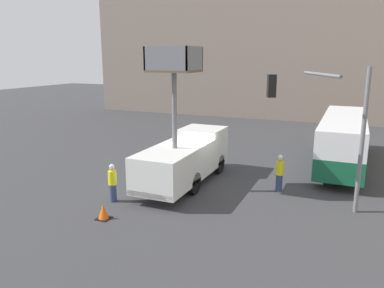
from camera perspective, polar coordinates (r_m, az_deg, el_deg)
name	(u,v)px	position (r m, az deg, el deg)	size (l,w,h in m)	color
ground_plane	(197,182)	(20.04, 0.81, -5.83)	(120.00, 120.00, 0.00)	#38383A
building_backdrop_far	(289,44)	(45.10, 14.53, 14.56)	(44.00, 10.00, 15.99)	gray
utility_truck	(185,155)	(19.40, -1.03, -1.73)	(2.32, 7.37, 6.97)	silver
city_bus	(343,137)	(24.41, 22.03, 1.01)	(2.43, 10.75, 3.03)	#145638
traffic_light_pole	(331,116)	(16.17, 20.37, 4.07)	(3.82, 3.57, 6.13)	slate
road_worker_near_truck	(113,183)	(17.55, -12.01, -5.82)	(0.38, 0.38, 1.79)	navy
road_worker_directing	(280,173)	(18.93, 13.20, -4.33)	(0.38, 0.38, 1.87)	navy
traffic_cone_near_truck	(103,212)	(16.01, -13.36, -10.04)	(0.56, 0.56, 0.64)	black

